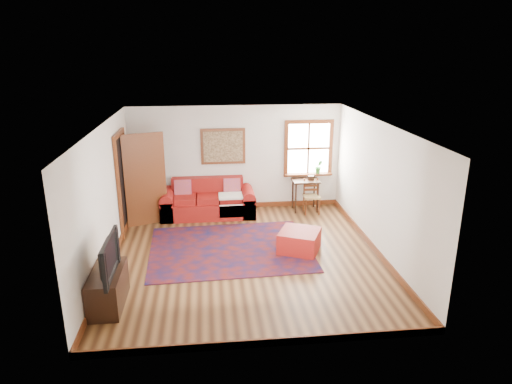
{
  "coord_description": "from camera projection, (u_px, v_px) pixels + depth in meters",
  "views": [
    {
      "loc": [
        -0.68,
        -7.82,
        3.81
      ],
      "look_at": [
        0.25,
        0.6,
        1.08
      ],
      "focal_mm": 32.0,
      "sensor_mm": 36.0,
      "label": 1
    }
  ],
  "objects": [
    {
      "name": "television",
      "position": [
        103.0,
        257.0,
        6.64
      ],
      "size": [
        0.14,
        1.05,
        0.6
      ],
      "primitive_type": "imported",
      "rotation": [
        0.0,
        0.0,
        1.57
      ],
      "color": "black",
      "rests_on": "media_cabinet"
    },
    {
      "name": "side_table",
      "position": [
        305.0,
        185.0,
        10.88
      ],
      "size": [
        0.63,
        0.47,
        0.76
      ],
      "color": "black",
      "rests_on": "ground"
    },
    {
      "name": "red_leather_sofa",
      "position": [
        208.0,
        203.0,
        10.69
      ],
      "size": [
        2.16,
        0.89,
        0.85
      ],
      "color": "maroon",
      "rests_on": "ground"
    },
    {
      "name": "room_envelope",
      "position": [
        246.0,
        172.0,
        8.15
      ],
      "size": [
        5.04,
        5.54,
        2.52
      ],
      "color": "silver",
      "rests_on": "ground"
    },
    {
      "name": "framed_artwork",
      "position": [
        223.0,
        146.0,
        10.7
      ],
      "size": [
        1.05,
        0.07,
        0.85
      ],
      "color": "brown",
      "rests_on": "ground"
    },
    {
      "name": "media_cabinet",
      "position": [
        108.0,
        288.0,
        6.94
      ],
      "size": [
        0.46,
        1.03,
        0.57
      ],
      "primitive_type": "cube",
      "color": "black",
      "rests_on": "ground"
    },
    {
      "name": "persian_rug",
      "position": [
        230.0,
        248.0,
        8.96
      ],
      "size": [
        3.19,
        2.59,
        0.02
      ],
      "primitive_type": "cube",
      "rotation": [
        0.0,
        0.0,
        0.04
      ],
      "color": "#5C130D",
      "rests_on": "ground"
    },
    {
      "name": "red_ottoman",
      "position": [
        299.0,
        241.0,
        8.82
      ],
      "size": [
        0.96,
        0.96,
        0.41
      ],
      "primitive_type": "cube",
      "rotation": [
        0.0,
        0.0,
        -0.43
      ],
      "color": "maroon",
      "rests_on": "ground"
    },
    {
      "name": "doorway",
      "position": [
        136.0,
        180.0,
        9.77
      ],
      "size": [
        0.89,
        1.08,
        2.14
      ],
      "color": "black",
      "rests_on": "ground"
    },
    {
      "name": "ground",
      "position": [
        247.0,
        256.0,
        8.64
      ],
      "size": [
        5.5,
        5.5,
        0.0
      ],
      "primitive_type": "plane",
      "color": "#3D2210",
      "rests_on": "ground"
    },
    {
      "name": "candle_hurricane",
      "position": [
        114.0,
        255.0,
        7.2
      ],
      "size": [
        0.12,
        0.12,
        0.18
      ],
      "color": "silver",
      "rests_on": "media_cabinet"
    },
    {
      "name": "ladder_back_chair",
      "position": [
        311.0,
        195.0,
        10.8
      ],
      "size": [
        0.4,
        0.38,
        0.82
      ],
      "color": "tan",
      "rests_on": "ground"
    },
    {
      "name": "window",
      "position": [
        310.0,
        154.0,
        10.98
      ],
      "size": [
        1.18,
        0.2,
        1.38
      ],
      "color": "white",
      "rests_on": "ground"
    }
  ]
}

